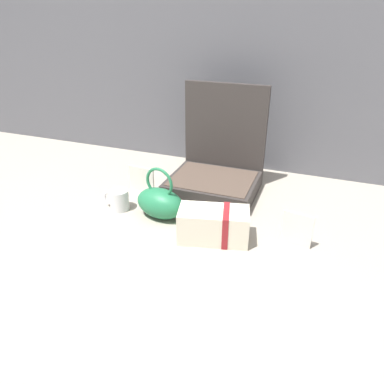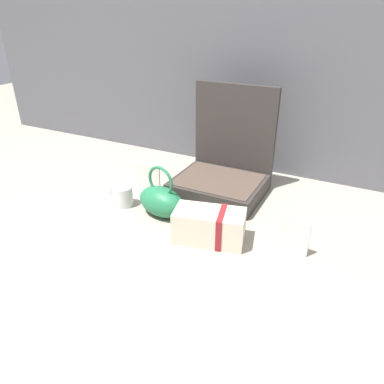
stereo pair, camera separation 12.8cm
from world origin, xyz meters
name	(u,v)px [view 1 (the left image)]	position (x,y,z in m)	size (l,w,h in m)	color
ground_plane	(192,216)	(0.00, 0.00, 0.00)	(6.00, 6.00, 0.00)	#9E9384
back_wall	(240,10)	(0.00, 0.58, 0.70)	(3.20, 0.06, 1.40)	#56565B
open_suitcase	(217,168)	(0.01, 0.26, 0.10)	(0.36, 0.32, 0.43)	#332D2B
teal_pouch_handbag	(160,202)	(-0.11, -0.04, 0.06)	(0.21, 0.15, 0.20)	#237247
cream_toiletry_bag	(214,225)	(0.12, -0.11, 0.06)	(0.26, 0.17, 0.11)	beige
coffee_mug	(119,200)	(-0.29, -0.05, 0.04)	(0.11, 0.07, 0.08)	silver
info_card_left	(297,229)	(0.39, -0.05, 0.06)	(0.10, 0.01, 0.12)	silver
poster_card_right	(142,179)	(-0.28, 0.12, 0.06)	(0.12, 0.01, 0.11)	silver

